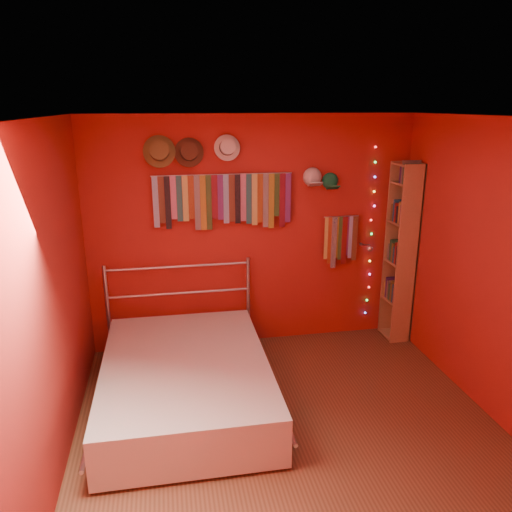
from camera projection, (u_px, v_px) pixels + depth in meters
ground at (291, 433)px, 4.09m from camera, size 3.50×3.50×0.00m
back_wall at (253, 234)px, 5.37m from camera, size 3.50×0.02×2.50m
right_wall at (504, 277)px, 4.03m from camera, size 0.02×3.50×2.50m
left_wall at (48, 308)px, 3.41m from camera, size 0.02×3.50×2.50m
ceiling at (299, 118)px, 3.36m from camera, size 3.50×3.50×0.02m
tie_rack at (224, 199)px, 5.13m from camera, size 1.45×0.03×0.58m
small_tie_rack at (341, 238)px, 5.50m from camera, size 0.40×0.03×0.58m
fedora_olive at (159, 151)px, 4.84m from camera, size 0.32×0.17×0.31m
fedora_brown at (189, 152)px, 4.90m from camera, size 0.29×0.16×0.29m
fedora_white at (227, 147)px, 4.96m from camera, size 0.26×0.14×0.26m
cap_white at (312, 177)px, 5.25m from camera, size 0.19×0.24×0.19m
cap_green at (330, 181)px, 5.30m from camera, size 0.18×0.22×0.18m
fairy_lights at (371, 234)px, 5.58m from camera, size 0.06×0.02×1.94m
reading_lamp at (368, 248)px, 5.42m from camera, size 0.07×0.29×0.08m
bookshelf at (404, 252)px, 5.52m from camera, size 0.25×0.34×2.00m
bed at (186, 380)px, 4.43m from camera, size 1.54×2.10×1.01m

